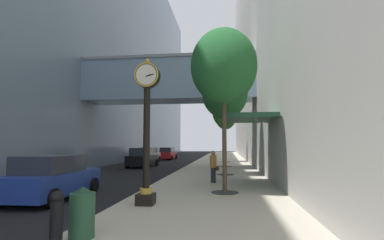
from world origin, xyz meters
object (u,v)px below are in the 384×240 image
Objects in this scene: street_tree_far at (226,118)px; car_red_far at (168,154)px; street_tree_near at (224,67)px; car_black_near at (143,158)px; pedestrian_walking at (213,166)px; car_white_trailing at (148,155)px; street_clock at (147,123)px; street_tree_mid_far at (225,113)px; bollard_nearest at (57,218)px; bollard_third at (146,179)px; trash_bin at (82,211)px; street_tree_mid_near at (225,93)px; car_blue_mid at (52,178)px.

car_red_far is at bearing 142.21° from street_tree_far.
car_black_near is (-7.49, 13.71, -4.45)m from street_tree_near.
car_white_trailing is (-8.15, 17.13, -0.15)m from pedestrian_walking.
car_black_near is at bearing 106.96° from street_clock.
street_tree_far is 17.71m from pedestrian_walking.
car_black_near is at bearing 122.70° from pedestrian_walking.
street_tree_mid_far is 6.74m from street_tree_far.
street_clock is 4.47× the size of bollard_nearest.
car_red_far is at bearing 99.98° from bollard_third.
street_tree_near is (2.51, 2.59, 2.51)m from street_clock.
street_tree_near is 1.09× the size of street_tree_far.
car_black_near is (-4.41, 14.26, 0.13)m from bollard_third.
bollard_third is at bearing -102.38° from street_tree_mid_far.
street_tree_mid_far is 1.29× the size of car_red_far.
trash_bin is at bearing 76.61° from bollard_nearest.
street_clock is at bearing -105.08° from street_tree_mid_near.
street_tree_mid_near reaches higher than car_white_trailing.
car_black_near is at bearing 118.63° from street_tree_near.
bollard_nearest is 0.24× the size of car_blue_mid.
trash_bin is 0.24× the size of car_black_near.
car_black_near is at bearing -139.02° from street_tree_far.
pedestrian_walking is at bearing 36.61° from car_blue_mid.
trash_bin is at bearing -81.39° from car_red_far.
street_tree_far is (3.08, 26.80, 4.26)m from bollard_nearest.
street_tree_far reaches higher than pedestrian_walking.
street_clock is 3.96m from trash_bin.
street_tree_mid_far is at bearing -58.63° from car_red_far.
car_white_trailing is at bearing 101.12° from car_black_near.
pedestrian_walking is (-0.59, -3.77, -4.42)m from street_tree_mid_near.
street_tree_near is 13.49m from street_tree_mid_far.
street_tree_mid_far is (3.08, 20.06, 4.05)m from bollard_nearest.
bollard_nearest is 20.70m from street_tree_mid_far.
bollard_third is 27.21m from car_red_far.
street_tree_mid_far reaches higher than street_clock.
bollard_third is (0.00, 6.04, 0.00)m from bollard_nearest.
pedestrian_walking is (-0.59, -17.24, -3.99)m from street_tree_far.
street_tree_near is 5.27m from pedestrian_walking.
bollard_nearest is at bearing -103.39° from trash_bin.
street_tree_mid_near is 1.51× the size of car_white_trailing.
street_tree_mid_far is at bearing 86.77° from pedestrian_walking.
car_blue_mid reaches higher than bollard_nearest.
car_black_near is 12.55m from car_red_far.
street_clock is 4.60m from car_blue_mid.
pedestrian_walking reaches higher than trash_bin.
street_tree_mid_far reaches higher than pedestrian_walking.
street_tree_far is 10.74m from car_black_near.
pedestrian_walking is (2.33, 8.90, 0.30)m from trash_bin.
street_tree_near is (3.08, 6.59, 4.58)m from bollard_nearest.
bollard_third is 21.42m from street_tree_far.
car_red_far is at bearing 91.40° from car_black_near.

